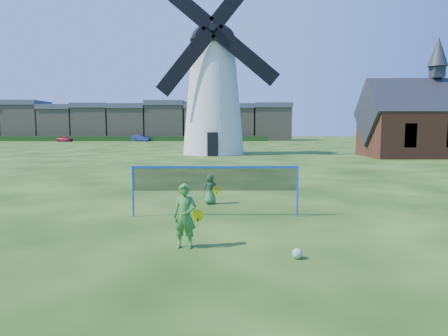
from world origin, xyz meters
name	(u,v)px	position (x,y,z in m)	size (l,w,h in m)	color
ground	(217,221)	(0.00, 0.00, 0.00)	(220.00, 220.00, 0.00)	black
windmill	(213,89)	(-0.85, 28.42, 6.50)	(12.69, 6.18, 18.27)	silver
chapel	(434,124)	(19.54, 24.76, 3.05)	(12.81, 6.21, 10.83)	brown
badminton_net	(215,180)	(-0.07, 0.57, 1.14)	(5.05, 0.05, 1.55)	blue
player_girl	(185,216)	(-0.68, -2.53, 0.73)	(0.71, 0.42, 1.46)	#3B8033
player_boy	(210,189)	(-0.28, 2.52, 0.54)	(0.65, 0.45, 1.07)	#418746
play_ball	(297,254)	(1.72, -3.26, 0.11)	(0.22, 0.22, 0.22)	green
terraced_houses	(134,122)	(-18.93, 72.00, 3.91)	(66.33, 8.40, 8.27)	#8B795D
hedge	(112,139)	(-22.00, 66.00, 0.50)	(62.00, 0.80, 1.00)	#193814
car_left	(65,139)	(-29.69, 62.01, 0.55)	(1.30, 3.24, 1.10)	maroon
car_right	(141,138)	(-15.98, 64.80, 0.62)	(1.32, 3.78, 1.24)	navy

